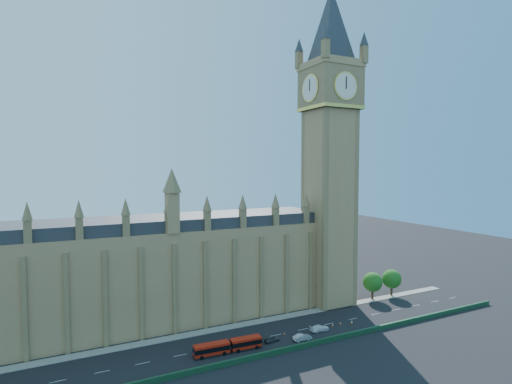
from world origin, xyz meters
name	(u,v)px	position (x,y,z in m)	size (l,w,h in m)	color
ground	(231,345)	(0.00, 0.00, 0.00)	(400.00, 400.00, 0.00)	black
palace_westminster	(105,276)	(-25.00, 22.00, 13.86)	(120.00, 20.00, 28.00)	#A47B4F
elizabeth_tower	(330,122)	(38.00, 13.99, 54.56)	(20.59, 20.59, 105.00)	#A47B4F
bridge_parapet	(247,359)	(0.00, -9.00, 0.60)	(160.00, 0.60, 1.20)	#1E4C2D
kerb_north	(216,329)	(0.00, 9.50, 0.08)	(160.00, 3.00, 0.16)	gray
tree_east_near	(373,281)	(52.22, 10.08, 5.64)	(6.00, 6.00, 8.50)	#382619
tree_east_far	(392,278)	(60.22, 10.08, 5.64)	(6.00, 6.00, 8.50)	#382619
red_bus	(228,346)	(-2.01, -3.34, 1.39)	(15.65, 3.23, 2.64)	red
car_grey	(272,339)	(9.25, -2.86, 0.65)	(1.54, 3.83, 1.31)	#3B3E42
car_silver	(302,337)	(16.21, -5.41, 0.75)	(1.60, 4.58, 1.51)	#AEB2B6
car_white	(320,328)	(23.06, -2.77, 0.76)	(2.12, 5.21, 1.51)	white
cone_a	(284,334)	(14.00, -0.80, 0.31)	(0.46, 0.46, 0.62)	black
cone_b	(340,323)	(30.32, -1.83, 0.35)	(0.47, 0.47, 0.71)	black
cone_c	(352,322)	(33.52, -2.48, 0.37)	(0.53, 0.53, 0.75)	black
cone_d	(333,325)	(27.81, -1.83, 0.32)	(0.48, 0.48, 0.64)	black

